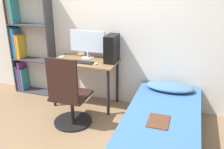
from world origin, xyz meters
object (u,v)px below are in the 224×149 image
object	(u,v)px
monitor	(88,43)
keyboard	(82,62)
pc_tower	(112,48)
bookshelf	(25,44)
office_chair	(69,100)
bed	(162,127)

from	to	relation	value
monitor	keyboard	size ratio (longest dim) A/B	1.69
keyboard	pc_tower	bearing A→B (deg)	25.95
bookshelf	office_chair	distance (m)	1.60
bed	keyboard	size ratio (longest dim) A/B	5.20
office_chair	bed	bearing A→B (deg)	0.34
monitor	pc_tower	xyz separation A→B (m)	(0.43, -0.07, -0.04)
bookshelf	office_chair	xyz separation A→B (m)	(1.27, -0.83, -0.50)
keyboard	bookshelf	bearing A→B (deg)	167.77
keyboard	pc_tower	xyz separation A→B (m)	(0.42, 0.20, 0.20)
bed	pc_tower	bearing A→B (deg)	140.65
bookshelf	office_chair	size ratio (longest dim) A/B	1.80
bed	keyboard	distance (m)	1.55
office_chair	pc_tower	bearing A→B (deg)	64.34
monitor	keyboard	world-z (taller)	monitor
monitor	pc_tower	world-z (taller)	monitor
office_chair	keyboard	bearing A→B (deg)	95.11
office_chair	monitor	world-z (taller)	monitor
bed	keyboard	xyz separation A→B (m)	(-1.34, 0.55, 0.56)
keyboard	office_chair	bearing A→B (deg)	-84.89
monitor	pc_tower	bearing A→B (deg)	-9.20
bookshelf	keyboard	size ratio (longest dim) A/B	5.16
monitor	pc_tower	size ratio (longest dim) A/B	1.46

